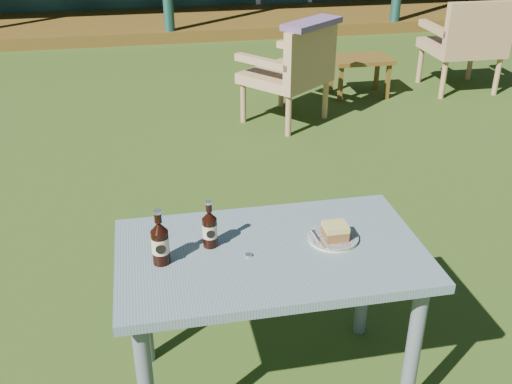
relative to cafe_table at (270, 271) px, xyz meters
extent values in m
plane|color=#334916|center=(0.00, 1.60, -0.62)|extent=(80.00, 80.00, 0.00)
cube|color=brown|center=(0.00, 7.20, -0.54)|extent=(15.00, 1.80, 0.16)
cube|color=slate|center=(0.00, 0.00, 0.08)|extent=(1.20, 0.70, 0.04)
cylinder|color=slate|center=(0.52, -0.27, -0.28)|extent=(0.06, 0.06, 0.68)
cylinder|color=slate|center=(-0.52, 0.27, -0.28)|extent=(0.06, 0.06, 0.68)
cylinder|color=slate|center=(0.52, 0.27, -0.28)|extent=(0.06, 0.06, 0.68)
cylinder|color=silver|center=(0.26, 0.03, 0.11)|extent=(0.20, 0.20, 0.01)
cylinder|color=olive|center=(0.26, 0.03, 0.11)|extent=(0.20, 0.20, 0.00)
cube|color=brown|center=(0.26, 0.01, 0.14)|extent=(0.09, 0.08, 0.04)
cube|color=tan|center=(0.26, 0.01, 0.17)|extent=(0.09, 0.09, 0.02)
cube|color=silver|center=(0.20, 0.02, 0.12)|extent=(0.02, 0.14, 0.00)
cylinder|color=black|center=(-0.23, 0.08, 0.16)|extent=(0.06, 0.06, 0.12)
cone|color=black|center=(-0.23, 0.08, 0.24)|extent=(0.06, 0.06, 0.03)
cylinder|color=black|center=(-0.23, 0.08, 0.27)|extent=(0.02, 0.02, 0.03)
cylinder|color=silver|center=(-0.23, 0.08, 0.29)|extent=(0.03, 0.03, 0.01)
cylinder|color=beige|center=(-0.23, 0.08, 0.17)|extent=(0.06, 0.06, 0.06)
cylinder|color=black|center=(-0.23, 0.05, 0.17)|extent=(0.03, 0.00, 0.03)
cylinder|color=black|center=(-0.42, -0.01, 0.17)|extent=(0.07, 0.07, 0.14)
cone|color=black|center=(-0.42, -0.01, 0.26)|extent=(0.07, 0.07, 0.04)
cylinder|color=black|center=(-0.42, -0.01, 0.30)|extent=(0.03, 0.03, 0.04)
cylinder|color=silver|center=(-0.42, -0.01, 0.32)|extent=(0.03, 0.03, 0.01)
cylinder|color=beige|center=(-0.42, -0.01, 0.18)|extent=(0.07, 0.07, 0.06)
cylinder|color=black|center=(-0.42, -0.04, 0.18)|extent=(0.04, 0.00, 0.04)
cylinder|color=silver|center=(-0.09, -0.03, 0.11)|extent=(0.03, 0.03, 0.01)
cube|color=#AC8156|center=(0.84, 3.20, -0.20)|extent=(0.91, 0.90, 0.09)
cube|color=#AC8156|center=(1.01, 2.99, 0.06)|extent=(0.57, 0.48, 0.44)
cube|color=#AC8156|center=(1.06, 3.40, -0.01)|extent=(0.42, 0.50, 0.06)
cube|color=#AC8156|center=(0.59, 3.03, -0.01)|extent=(0.42, 0.50, 0.06)
cylinder|color=#AC8156|center=(0.90, 3.58, -0.43)|extent=(0.05, 0.05, 0.37)
cylinder|color=#AC8156|center=(0.46, 3.23, -0.43)|extent=(0.05, 0.05, 0.37)
cylinder|color=#AC8156|center=(1.22, 3.17, -0.43)|extent=(0.05, 0.05, 0.37)
cylinder|color=#AC8156|center=(0.78, 2.82, -0.43)|extent=(0.05, 0.05, 0.37)
cube|color=#AC8156|center=(2.86, 3.78, -0.18)|extent=(0.71, 0.66, 0.10)
cube|color=#AC8156|center=(2.86, 3.49, 0.10)|extent=(0.71, 0.09, 0.46)
cube|color=#AC8156|center=(3.18, 3.80, 0.03)|extent=(0.08, 0.62, 0.07)
cube|color=#AC8156|center=(2.55, 3.80, 0.03)|extent=(0.08, 0.62, 0.07)
cylinder|color=#AC8156|center=(3.16, 4.05, -0.42)|extent=(0.06, 0.06, 0.39)
cylinder|color=#AC8156|center=(2.57, 4.05, -0.42)|extent=(0.06, 0.06, 0.39)
cylinder|color=#AC8156|center=(3.16, 3.50, -0.42)|extent=(0.06, 0.06, 0.39)
cylinder|color=#AC8156|center=(2.56, 3.50, -0.42)|extent=(0.06, 0.06, 0.39)
cube|color=#654A74|center=(1.01, 2.99, 0.31)|extent=(0.61, 0.55, 0.05)
cube|color=brown|center=(1.76, 3.75, -0.24)|extent=(0.60, 0.40, 0.04)
cube|color=brown|center=(1.51, 3.60, -0.44)|extent=(0.04, 0.04, 0.36)
cube|color=brown|center=(2.01, 3.60, -0.44)|extent=(0.04, 0.04, 0.36)
cube|color=brown|center=(1.51, 3.90, -0.44)|extent=(0.04, 0.04, 0.36)
cube|color=brown|center=(2.01, 3.90, -0.44)|extent=(0.04, 0.04, 0.36)
camera|label=1|loc=(-0.43, -1.91, 1.39)|focal=42.00mm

